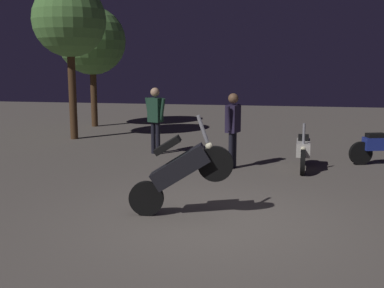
% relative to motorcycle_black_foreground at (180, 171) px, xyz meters
% --- Properties ---
extents(ground_plane, '(40.00, 40.00, 0.00)m').
position_rel_motorcycle_black_foreground_xyz_m(ground_plane, '(0.57, -0.17, -0.74)').
color(ground_plane, '#605951').
extents(motorcycle_black_foreground, '(1.66, 0.41, 1.63)m').
position_rel_motorcycle_black_foreground_xyz_m(motorcycle_black_foreground, '(0.00, 0.00, 0.00)').
color(motorcycle_black_foreground, black).
rests_on(motorcycle_black_foreground, ground_plane).
extents(motorcycle_white_parked_left, '(0.34, 1.66, 1.11)m').
position_rel_motorcycle_black_foreground_xyz_m(motorcycle_white_parked_left, '(2.07, 3.78, -0.31)').
color(motorcycle_white_parked_left, black).
rests_on(motorcycle_white_parked_left, ground_plane).
extents(motorcycle_blue_parked_right, '(1.62, 0.55, 1.11)m').
position_rel_motorcycle_black_foreground_xyz_m(motorcycle_blue_parked_right, '(3.99, 4.68, -0.31)').
color(motorcycle_blue_parked_right, black).
rests_on(motorcycle_blue_parked_right, ground_plane).
extents(person_rider_beside, '(0.34, 0.66, 1.74)m').
position_rel_motorcycle_black_foreground_xyz_m(person_rider_beside, '(0.48, 3.59, 0.30)').
color(person_rider_beside, black).
rests_on(person_rider_beside, ground_plane).
extents(person_bystander_far, '(0.65, 0.37, 1.77)m').
position_rel_motorcycle_black_foreground_xyz_m(person_bystander_far, '(-1.73, 4.97, 0.32)').
color(person_bystander_far, black).
rests_on(person_bystander_far, ground_plane).
extents(tree_left_bg, '(2.27, 2.27, 4.85)m').
position_rel_motorcycle_black_foreground_xyz_m(tree_left_bg, '(-4.96, 6.93, 2.94)').
color(tree_left_bg, '#4C331E').
rests_on(tree_left_bg, ground_plane).
extents(tree_right_bg, '(2.51, 2.51, 4.48)m').
position_rel_motorcycle_black_foreground_xyz_m(tree_right_bg, '(-5.46, 9.89, 2.46)').
color(tree_right_bg, '#4C331E').
rests_on(tree_right_bg, ground_plane).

